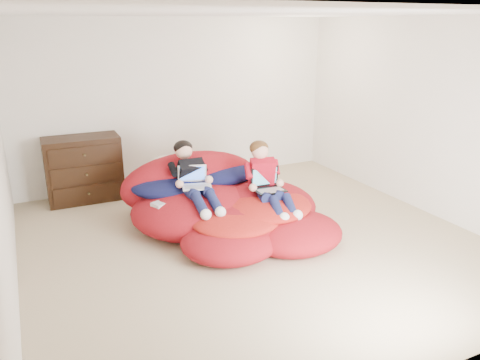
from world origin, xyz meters
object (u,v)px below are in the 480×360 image
(older_boy, at_px, (192,175))
(beanbag_pile, at_px, (224,206))
(younger_boy, at_px, (267,178))
(dresser, at_px, (84,169))
(laptop_white, at_px, (195,181))
(laptop_black, at_px, (267,184))

(older_boy, bearing_deg, beanbag_pile, -20.47)
(younger_boy, bearing_deg, dresser, 133.42)
(younger_boy, bearing_deg, beanbag_pile, 147.96)
(dresser, bearing_deg, beanbag_pile, -50.01)
(dresser, xyz_separation_m, older_boy, (1.06, -1.55, 0.21))
(dresser, bearing_deg, laptop_white, -57.16)
(dresser, distance_m, laptop_black, 2.72)
(older_boy, relative_size, younger_boy, 1.18)
(dresser, height_order, laptop_white, dresser)
(beanbag_pile, height_order, younger_boy, younger_boy)
(laptop_black, bearing_deg, laptop_white, 156.91)
(older_boy, bearing_deg, younger_boy, -27.19)
(laptop_white, distance_m, laptop_black, 0.87)
(younger_boy, bearing_deg, laptop_white, 158.01)
(younger_boy, bearing_deg, older_boy, 152.81)
(dresser, xyz_separation_m, laptop_black, (1.86, -1.98, 0.11))
(laptop_white, bearing_deg, older_boy, 90.00)
(beanbag_pile, relative_size, laptop_black, 6.37)
(dresser, height_order, younger_boy, younger_boy)
(dresser, relative_size, laptop_white, 2.55)
(older_boy, height_order, laptop_black, older_boy)
(younger_boy, distance_m, laptop_white, 0.86)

